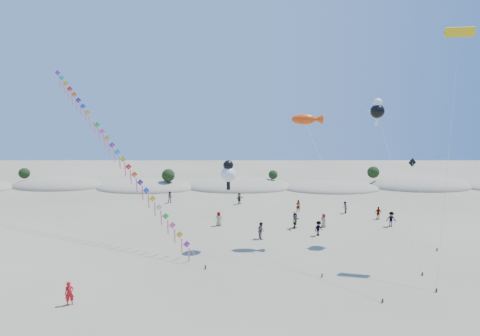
# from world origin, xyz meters

# --- Properties ---
(ground) EXTENTS (160.00, 160.00, 0.00)m
(ground) POSITION_xyz_m (0.00, 0.00, 0.00)
(ground) COLOR #7E7157
(ground) RESTS_ON ground
(dune_ridge) EXTENTS (145.30, 11.49, 5.57)m
(dune_ridge) POSITION_xyz_m (1.06, 45.14, 0.11)
(dune_ridge) COLOR gray
(dune_ridge) RESTS_ON ground
(kite_train) EXTENTS (20.60, 18.43, 19.19)m
(kite_train) POSITION_xyz_m (-13.62, 19.72, 9.84)
(kite_train) COLOR #3F2D1E
(kite_train) RESTS_ON ground
(fish_kite) EXTENTS (5.25, 14.12, 13.44)m
(fish_kite) POSITION_xyz_m (7.06, 17.31, 12.85)
(fish_kite) COLOR #3F2D1E
(fish_kite) RESTS_ON ground
(cartoon_kite_low) EXTENTS (8.88, 8.04, 8.94)m
(cartoon_kite_low) POSITION_xyz_m (-0.93, 15.45, 7.70)
(cartoon_kite_low) COLOR #3F2D1E
(cartoon_kite_low) RESTS_ON ground
(cartoon_kite_high) EXTENTS (2.34, 10.40, 15.01)m
(cartoon_kite_high) POSITION_xyz_m (14.43, 18.15, 13.82)
(cartoon_kite_high) COLOR #3F2D1E
(cartoon_kite_high) RESTS_ON ground
(parafoil_kite) EXTENTS (5.51, 8.28, 21.14)m
(parafoil_kite) POSITION_xyz_m (19.57, 13.08, 20.37)
(parafoil_kite) COLOR #3F2D1E
(parafoil_kite) RESTS_ON ground
(dark_kite) EXTENTS (1.53, 9.40, 8.10)m
(dark_kite) POSITION_xyz_m (20.50, 21.34, 5.78)
(dark_kite) COLOR #3F2D1E
(dark_kite) RESTS_ON ground
(flyer_foreground) EXTENTS (0.76, 0.66, 1.75)m
(flyer_foreground) POSITION_xyz_m (-12.11, 3.50, 0.87)
(flyer_foreground) COLOR red
(flyer_foreground) RESTS_ON ground
(beachgoers) EXTENTS (29.39, 16.93, 1.85)m
(beachgoers) POSITION_xyz_m (6.52, 24.57, 0.86)
(beachgoers) COLOR slate
(beachgoers) RESTS_ON ground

